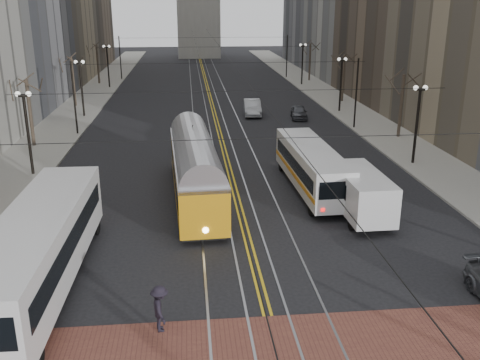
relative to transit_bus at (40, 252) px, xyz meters
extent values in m
plane|color=black|center=(9.12, -2.07, -1.66)|extent=(260.00, 260.00, 0.00)
cube|color=gray|center=(-5.88, 42.93, -1.59)|extent=(5.00, 140.00, 0.15)
cube|color=gray|center=(24.12, 42.93, -1.59)|extent=(5.00, 140.00, 0.15)
cube|color=gray|center=(9.12, 42.93, -1.66)|extent=(4.80, 130.00, 0.02)
cube|color=gold|center=(9.12, 42.93, -1.66)|extent=(0.42, 130.00, 0.01)
cylinder|color=black|center=(-4.58, 15.93, 1.14)|extent=(0.20, 0.20, 5.60)
cylinder|color=black|center=(-4.58, 35.93, 1.14)|extent=(0.20, 0.20, 5.60)
cylinder|color=black|center=(-4.58, 55.93, 1.14)|extent=(0.20, 0.20, 5.60)
cylinder|color=black|center=(22.82, 15.93, 1.14)|extent=(0.20, 0.20, 5.60)
cylinder|color=black|center=(22.82, 35.93, 1.14)|extent=(0.20, 0.20, 5.60)
cylinder|color=black|center=(22.82, 55.93, 1.14)|extent=(0.20, 0.20, 5.60)
cylinder|color=#382D23|center=(-6.58, 23.93, 1.14)|extent=(0.28, 0.28, 5.60)
cylinder|color=#382D23|center=(-6.58, 41.93, 1.14)|extent=(0.28, 0.28, 5.60)
cylinder|color=#382D23|center=(-6.58, 59.93, 1.14)|extent=(0.28, 0.28, 5.60)
cylinder|color=#382D23|center=(24.82, 23.93, 1.14)|extent=(0.28, 0.28, 5.60)
cylinder|color=#382D23|center=(24.82, 41.93, 1.14)|extent=(0.28, 0.28, 5.60)
cylinder|color=#382D23|center=(24.82, 59.93, 1.14)|extent=(0.28, 0.28, 5.60)
cylinder|color=black|center=(7.62, 42.93, 4.34)|extent=(0.03, 120.00, 0.03)
cylinder|color=black|center=(10.62, 42.93, 4.34)|extent=(0.03, 120.00, 0.03)
cylinder|color=black|center=(-3.78, 27.93, 1.64)|extent=(0.16, 0.16, 6.60)
cylinder|color=black|center=(-3.78, 63.93, 1.64)|extent=(0.16, 0.16, 6.60)
cylinder|color=black|center=(22.02, 27.93, 1.64)|extent=(0.16, 0.16, 6.60)
cylinder|color=black|center=(22.02, 63.93, 1.64)|extent=(0.16, 0.16, 6.60)
cube|color=silver|center=(0.00, 0.00, 0.00)|extent=(3.05, 13.37, 3.33)
cube|color=orange|center=(6.62, 10.14, -0.06)|extent=(3.22, 13.72, 3.21)
cube|color=silver|center=(13.98, 11.08, -0.24)|extent=(2.71, 10.97, 2.84)
cube|color=silver|center=(15.69, 6.37, -0.37)|extent=(2.34, 5.87, 2.58)
imported|color=#404248|center=(17.71, 33.03, -1.00)|extent=(2.06, 4.07, 1.33)
imported|color=#9EA1A6|center=(13.12, 35.26, -0.85)|extent=(2.05, 5.06, 1.64)
imported|color=black|center=(5.06, -3.57, -0.76)|extent=(0.90, 1.28, 1.79)
camera|label=1|loc=(6.30, -20.72, 9.84)|focal=40.00mm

